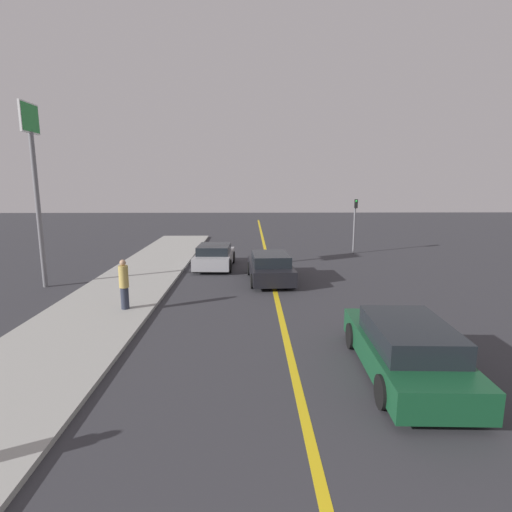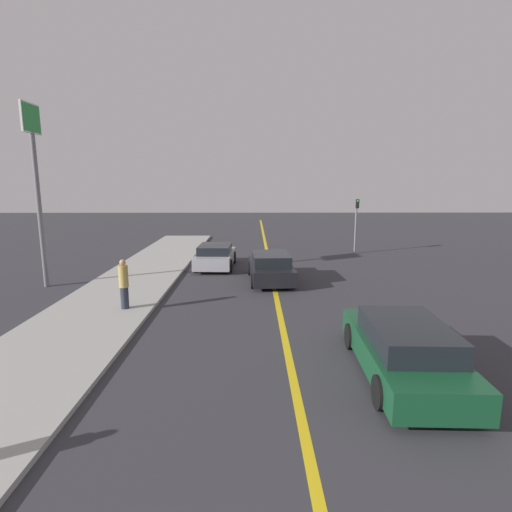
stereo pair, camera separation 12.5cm
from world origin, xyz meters
TOP-DOWN VIEW (x-y plane):
  - road_center_line at (0.00, 18.00)m, footprint 0.20×60.00m
  - sidewalk_left at (-6.29, 16.36)m, footprint 3.70×32.71m
  - car_near_right_lane at (2.56, 8.56)m, footprint 2.14×4.82m
  - car_ahead_center at (-0.11, 17.69)m, footprint 2.12×4.16m
  - car_far_distant at (-2.91, 20.69)m, footprint 2.06×3.93m
  - pedestrian_far_standing at (-5.39, 13.32)m, footprint 0.32×0.32m
  - traffic_light at (5.57, 24.86)m, footprint 0.18×0.40m
  - roadside_sign at (-9.90, 16.82)m, footprint 0.20×1.38m

SIDE VIEW (x-z plane):
  - road_center_line at x=0.00m, z-range 0.00..0.01m
  - sidewalk_left at x=-6.29m, z-range 0.00..0.13m
  - car_far_distant at x=-2.91m, z-range -0.01..1.23m
  - car_ahead_center at x=-0.11m, z-range -0.02..1.29m
  - car_near_right_lane at x=2.56m, z-range -0.02..1.33m
  - pedestrian_far_standing at x=-5.39m, z-range 0.13..1.87m
  - traffic_light at x=5.57m, z-range 0.43..3.86m
  - roadside_sign at x=-9.90m, z-range 1.47..9.08m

